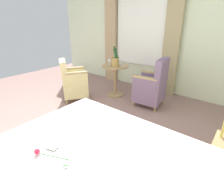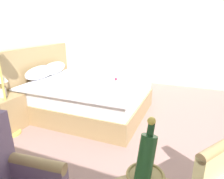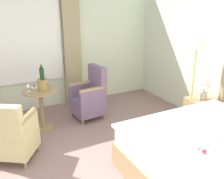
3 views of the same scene
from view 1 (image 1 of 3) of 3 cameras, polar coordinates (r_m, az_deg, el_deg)
The scene contains 9 objects.
ground_plane at distance 3.14m, azimuth -20.89°, elevation -12.41°, with size 7.24×7.24×0.00m, color gray.
wall_window_side at distance 4.75m, azimuth 9.41°, elevation 17.22°, with size 0.27×5.67×2.71m.
side_table_round at distance 4.10m, azimuth 1.07°, elevation 3.88°, with size 0.61×0.61×0.73m.
champagne_bucket at distance 3.92m, azimuth 1.11°, elevation 9.57°, with size 0.19×0.18×0.48m.
wine_glass_near_bucket at distance 4.01m, azimuth 3.24°, elevation 9.19°, with size 0.08×0.08×0.15m.
wine_glass_near_edge at distance 4.12m, azimuth -0.92°, elevation 9.59°, with size 0.07×0.07×0.15m.
snack_plate at distance 4.17m, azimuth 1.92°, elevation 8.40°, with size 0.15×0.15×0.04m.
armchair_by_window at distance 3.67m, azimuth 12.81°, elevation 0.87°, with size 0.59×0.61×1.02m.
armchair_facing_bed at distance 3.97m, azimuth -12.63°, elevation 2.30°, with size 0.74×0.73×0.92m.
Camera 1 is at (1.19, 2.37, 1.67)m, focal length 28.00 mm.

